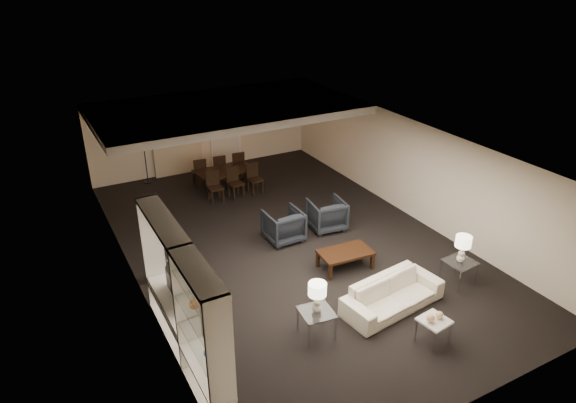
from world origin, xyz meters
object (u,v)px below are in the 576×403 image
(coffee_table, at_px, (345,259))
(floor_speaker, at_px, (150,258))
(side_table_left, at_px, (316,324))
(vase_amber, at_px, (195,303))
(chair_fr, at_px, (237,164))
(chair_nl, at_px, (215,187))
(floor_lamp, at_px, (144,153))
(pendant_light, at_px, (237,124))
(dining_table, at_px, (227,179))
(vase_blue, at_px, (210,352))
(marble_table, at_px, (433,331))
(armchair_left, at_px, (283,225))
(television, at_px, (171,286))
(table_lamp_left, at_px, (317,298))
(armchair_right, at_px, (327,214))
(sofa, at_px, (393,294))
(chair_fl, at_px, (199,171))
(side_table_right, at_px, (458,272))
(chair_nr, at_px, (255,179))
(chair_fm, at_px, (218,168))
(table_lamp_right, at_px, (462,249))
(chair_nm, at_px, (236,183))

(coffee_table, xyz_separation_m, floor_speaker, (-3.80, 1.46, 0.35))
(side_table_left, xyz_separation_m, floor_speaker, (-2.10, 3.06, 0.29))
(vase_amber, relative_size, chair_fr, 0.20)
(chair_nl, relative_size, floor_lamp, 0.46)
(pendant_light, distance_m, dining_table, 1.67)
(pendant_light, bearing_deg, vase_blue, -116.26)
(chair_fr, bearing_deg, coffee_table, 95.15)
(coffee_table, distance_m, marble_table, 2.70)
(armchair_left, xyz_separation_m, television, (-3.28, -2.08, 0.66))
(vase_amber, bearing_deg, vase_blue, -90.00)
(marble_table, relative_size, vase_blue, 2.59)
(table_lamp_left, distance_m, television, 2.50)
(vase_amber, bearing_deg, armchair_right, 38.06)
(coffee_table, height_order, marble_table, marble_table)
(armchair_right, relative_size, vase_blue, 4.64)
(television, xyz_separation_m, chair_nl, (2.64, 4.84, -0.62))
(vase_blue, height_order, vase_amber, vase_amber)
(floor_speaker, bearing_deg, dining_table, 38.57)
(coffee_table, bearing_deg, television, -174.39)
(vase_blue, bearing_deg, pendant_light, 63.74)
(pendant_light, bearing_deg, chair_fr, 71.46)
(pendant_light, distance_m, armchair_left, 3.64)
(armchair_right, xyz_separation_m, vase_blue, (-4.51, -4.04, 0.77))
(side_table_left, height_order, vase_blue, vase_blue)
(sofa, bearing_deg, coffee_table, 82.82)
(chair_fr, bearing_deg, dining_table, 52.09)
(table_lamp_left, height_order, chair_fl, table_lamp_left)
(side_table_right, height_order, chair_nr, chair_nr)
(armchair_left, relative_size, vase_blue, 4.64)
(chair_nr, height_order, chair_fm, same)
(table_lamp_right, xyz_separation_m, vase_amber, (-5.61, -0.23, 0.83))
(armchair_right, bearing_deg, side_table_left, 62.64)
(armchair_left, relative_size, table_lamp_right, 1.44)
(armchair_left, height_order, dining_table, armchair_left)
(pendant_light, relative_size, side_table_left, 0.92)
(chair_nl, bearing_deg, sofa, -77.99)
(armchair_left, distance_m, table_lamp_left, 3.51)
(sofa, bearing_deg, chair_nm, 88.80)
(chair_nr, bearing_deg, chair_nl, 177.00)
(floor_speaker, xyz_separation_m, chair_nm, (3.16, 3.00, -0.13))
(chair_nl, bearing_deg, armchair_right, -55.89)
(floor_speaker, relative_size, chair_fr, 1.31)
(chair_nr, bearing_deg, floor_lamp, 135.47)
(coffee_table, xyz_separation_m, table_lamp_left, (-1.70, -1.60, 0.62))
(chair_fr, bearing_deg, pendant_light, 76.26)
(table_lamp_left, bearing_deg, vase_amber, -174.08)
(armchair_left, bearing_deg, marble_table, 97.53)
(table_lamp_right, relative_size, television, 0.58)
(side_table_right, relative_size, dining_table, 0.35)
(marble_table, xyz_separation_m, chair_nr, (-0.04, 7.16, 0.19))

